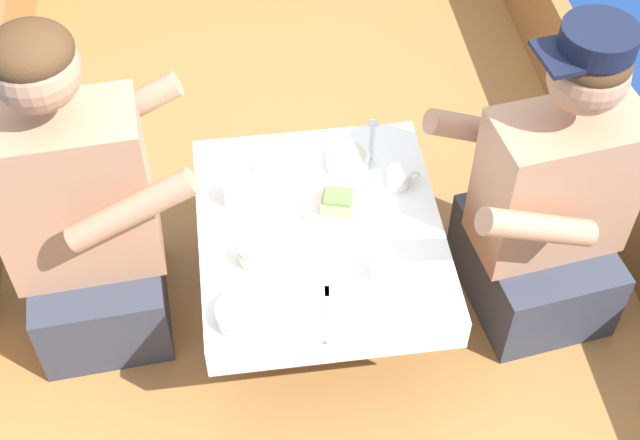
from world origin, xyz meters
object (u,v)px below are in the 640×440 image
coffee_cup_port (399,177)px  coffee_cup_center (384,267)px  tin_can (252,256)px  person_port (82,217)px  person_starboard (548,206)px  sandwich (338,201)px  coffee_cup_starboard (237,193)px

coffee_cup_port → coffee_cup_center: 0.32m
coffee_cup_port → tin_can: 0.49m
person_port → tin_can: bearing=-26.4°
person_starboard → coffee_cup_center: person_starboard is taller
sandwich → tin_can: sandwich is taller
tin_can → coffee_cup_center: bearing=-14.4°
sandwich → coffee_cup_port: 0.19m
tin_can → person_port: bearing=157.7°
sandwich → coffee_cup_center: (0.08, -0.24, -0.00)m
coffee_cup_center → coffee_cup_port: bearing=72.1°
sandwich → coffee_cup_starboard: 0.28m
person_port → coffee_cup_port: (0.87, 0.04, -0.01)m
person_port → coffee_cup_starboard: 0.42m
coffee_cup_starboard → person_port: bearing=-174.6°
person_port → coffee_cup_center: 0.81m
coffee_cup_starboard → tin_can: coffee_cup_starboard is taller
sandwich → coffee_cup_port: size_ratio=1.16×
person_starboard → coffee_cup_port: person_starboard is taller
coffee_cup_starboard → coffee_cup_center: bearing=-40.6°
person_starboard → coffee_cup_starboard: (-0.84, 0.14, 0.03)m
person_starboard → tin_can: bearing=-2.8°
tin_can → person_starboard: bearing=5.5°
person_starboard → coffee_cup_port: 0.42m
coffee_cup_starboard → tin_can: size_ratio=1.55×
person_port → sandwich: size_ratio=9.61×
coffee_cup_port → coffee_cup_starboard: 0.45m
coffee_cup_port → coffee_cup_center: size_ratio=0.94×
person_starboard → tin_can: size_ratio=14.75×
person_starboard → tin_can: (-0.82, -0.08, 0.02)m
person_starboard → coffee_cup_port: (-0.39, 0.14, 0.02)m
person_port → coffee_cup_starboard: (0.42, 0.04, -0.01)m
person_port → coffee_cup_port: 0.87m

